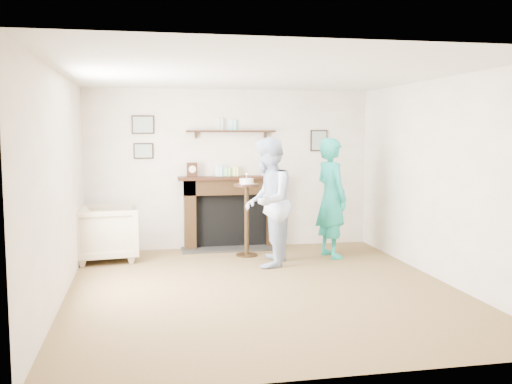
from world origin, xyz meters
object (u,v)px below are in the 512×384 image
(man, at_px, (267,265))
(pedestal_table, at_px, (247,205))
(armchair, at_px, (107,260))
(woman, at_px, (330,257))

(man, relative_size, pedestal_table, 1.43)
(man, xyz_separation_m, pedestal_table, (-0.17, 0.67, 0.76))
(armchair, height_order, man, man)
(woman, bearing_deg, armchair, 70.22)
(armchair, height_order, woman, woman)
(woman, distance_m, pedestal_table, 1.46)
(man, relative_size, woman, 1.01)
(man, distance_m, pedestal_table, 1.03)
(woman, xyz_separation_m, pedestal_table, (-1.21, 0.30, 0.76))
(woman, bearing_deg, man, 96.74)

